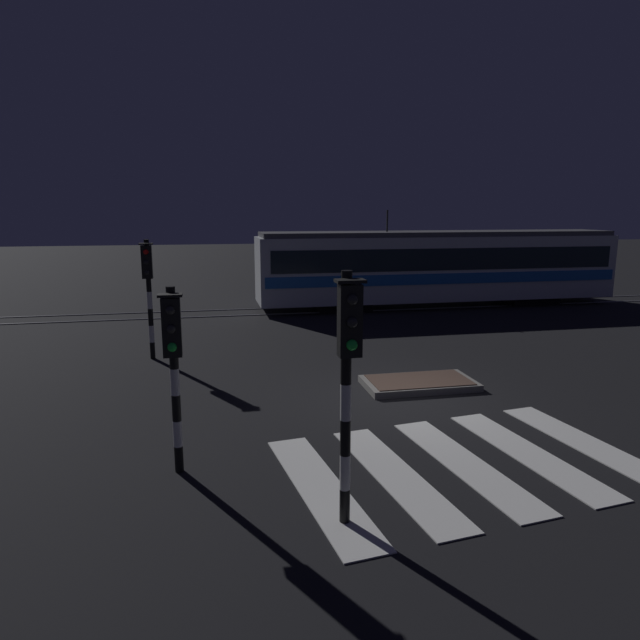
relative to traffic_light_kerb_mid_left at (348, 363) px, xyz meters
The scene contains 9 objects.
ground_plane 5.77m from the traffic_light_kerb_mid_left, 63.41° to the left, with size 120.00×120.00×0.00m, color black.
rail_near 15.96m from the traffic_light_kerb_mid_left, 81.35° to the left, with size 80.00×0.12×0.03m, color #59595E.
rail_far 17.36m from the traffic_light_kerb_mid_left, 82.06° to the left, with size 80.00×0.12×0.03m, color #59595E.
crosswalk_zebra 3.56m from the traffic_light_kerb_mid_left, 30.85° to the left, with size 6.20×4.47×0.02m.
traffic_island 6.72m from the traffic_light_kerb_mid_left, 59.98° to the left, with size 2.62×1.41×0.18m.
traffic_light_kerb_mid_left is the anchor object (origin of this frame).
traffic_light_corner_far_left 9.94m from the traffic_light_kerb_mid_left, 109.08° to the left, with size 0.36×0.42×3.36m.
traffic_light_corner_near_left 3.02m from the traffic_light_kerb_mid_left, 138.13° to the left, with size 0.36×0.42×3.01m.
tram 18.30m from the traffic_light_kerb_mid_left, 63.22° to the left, with size 15.86×2.58×4.15m.
Camera 1 is at (-4.10, -11.39, 4.14)m, focal length 31.65 mm.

